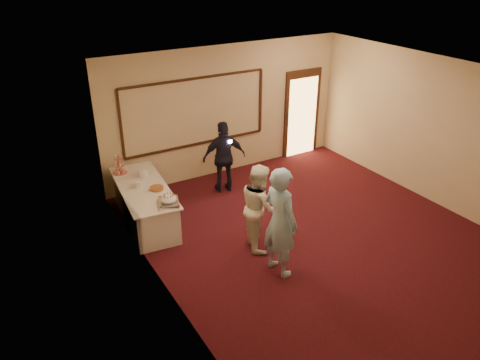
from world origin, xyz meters
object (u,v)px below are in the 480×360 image
(woman, at_px, (259,207))
(cupcake_stand, at_px, (119,166))
(man, at_px, (280,222))
(guest, at_px, (224,157))
(buffet_table, at_px, (145,204))
(plate_stack_b, at_px, (143,172))
(tart, at_px, (157,189))
(pavlova_tray, at_px, (169,200))
(plate_stack_a, at_px, (139,184))

(woman, bearing_deg, cupcake_stand, 49.01)
(man, relative_size, guest, 1.18)
(buffet_table, bearing_deg, man, -62.69)
(woman, relative_size, guest, 0.99)
(guest, bearing_deg, plate_stack_b, 11.86)
(plate_stack_b, bearing_deg, tart, -88.86)
(tart, xyz_separation_m, man, (1.18, -2.35, 0.15))
(buffet_table, relative_size, pavlova_tray, 4.32)
(plate_stack_a, height_order, plate_stack_b, plate_stack_b)
(guest, bearing_deg, buffet_table, 24.56)
(cupcake_stand, xyz_separation_m, plate_stack_a, (0.13, -0.82, -0.08))
(buffet_table, distance_m, plate_stack_b, 0.66)
(plate_stack_b, bearing_deg, guest, -1.72)
(buffet_table, xyz_separation_m, pavlova_tray, (0.16, -0.88, 0.46))
(plate_stack_b, xyz_separation_m, tart, (0.01, -0.70, -0.05))
(cupcake_stand, relative_size, tart, 1.42)
(plate_stack_a, relative_size, woman, 0.11)
(tart, height_order, woman, woman)
(cupcake_stand, relative_size, plate_stack_b, 2.21)
(plate_stack_b, relative_size, man, 0.10)
(guest, bearing_deg, pavlova_tray, 48.51)
(buffet_table, xyz_separation_m, plate_stack_a, (-0.07, -0.00, 0.45))
(plate_stack_a, bearing_deg, guest, 10.65)
(buffet_table, bearing_deg, pavlova_tray, -79.64)
(tart, xyz_separation_m, woman, (1.30, -1.55, -0.01))
(plate_stack_a, relative_size, plate_stack_b, 0.86)
(woman, height_order, guest, guest)
(pavlova_tray, distance_m, plate_stack_b, 1.32)
(buffet_table, xyz_separation_m, cupcake_stand, (-0.19, 0.82, 0.54))
(buffet_table, height_order, plate_stack_a, plate_stack_a)
(man, height_order, guest, man)
(plate_stack_b, distance_m, guest, 1.82)
(cupcake_stand, bearing_deg, buffet_table, -76.80)
(man, bearing_deg, guest, -20.40)
(tart, relative_size, man, 0.16)
(plate_stack_b, bearing_deg, man, -68.72)
(guest, bearing_deg, woman, 90.68)
(cupcake_stand, distance_m, woman, 3.12)
(woman, bearing_deg, pavlova_tray, 71.54)
(buffet_table, distance_m, man, 3.00)
(plate_stack_a, bearing_deg, woman, -49.52)
(plate_stack_b, distance_m, tart, 0.70)
(cupcake_stand, bearing_deg, guest, -11.40)
(pavlova_tray, bearing_deg, plate_stack_b, 90.02)
(pavlova_tray, xyz_separation_m, plate_stack_b, (-0.00, 1.32, 0.01))
(cupcake_stand, height_order, tart, cupcake_stand)
(cupcake_stand, relative_size, woman, 0.27)
(plate_stack_b, bearing_deg, pavlova_tray, -89.98)
(plate_stack_b, height_order, man, man)
(buffet_table, bearing_deg, plate_stack_b, 69.82)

